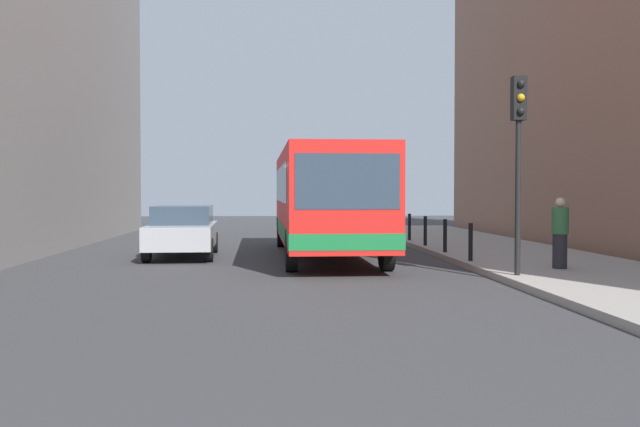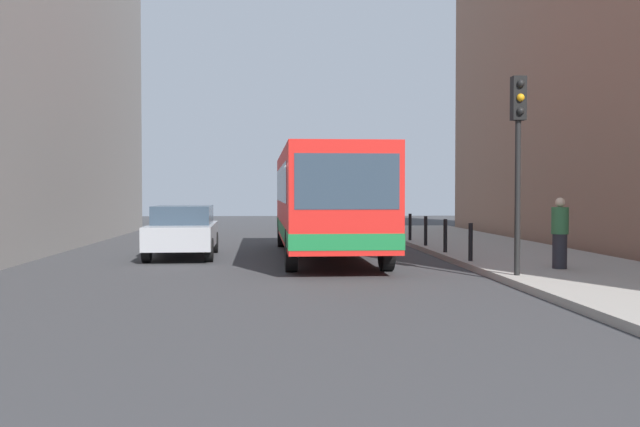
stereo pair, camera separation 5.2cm
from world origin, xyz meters
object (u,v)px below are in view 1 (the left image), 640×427
bollard_near (471,242)px  bollard_far (425,231)px  traffic_light (519,137)px  bollard_mid (445,236)px  bus (324,197)px  bollard_farthest (409,227)px  pedestrian_near_signal (560,233)px  car_beside_bus (183,230)px

bollard_near → bollard_far: 5.24m
traffic_light → bollard_mid: 6.24m
bus → bollard_farthest: bearing=-127.2°
traffic_light → pedestrian_near_signal: (1.40, 1.23, -2.06)m
car_beside_bus → bollard_farthest: bearing=-150.1°
pedestrian_near_signal → bus: bearing=-176.8°
bollard_far → pedestrian_near_signal: bearing=-78.2°
bus → traffic_light: 7.38m
traffic_light → bollard_far: (-0.10, 8.38, -2.38)m
pedestrian_near_signal → bollard_farthest: bearing=148.1°
bollard_far → traffic_light: bearing=-89.3°
car_beside_bus → traffic_light: (7.61, -6.38, 2.22)m
bollard_mid → bollard_farthest: bearing=90.0°
pedestrian_near_signal → bollard_far: bearing=151.2°
bollard_far → bollard_farthest: size_ratio=1.00×
car_beside_bus → bollard_farthest: car_beside_bus is taller
bollard_far → bollard_near: bearing=-90.0°
car_beside_bus → bollard_mid: size_ratio=4.69×
bollard_mid → bollard_far: 2.62m
bollard_near → bollard_mid: size_ratio=1.00×
bollard_mid → pedestrian_near_signal: pedestrian_near_signal is taller
bollard_near → bollard_far: (0.00, 5.24, 0.00)m
car_beside_bus → bollard_near: car_beside_bus is taller
pedestrian_near_signal → bollard_near: bearing=177.4°
traffic_light → car_beside_bus: bearing=140.0°
traffic_light → bus: bearing=119.1°
bollard_near → pedestrian_near_signal: (1.50, -1.92, 0.32)m
bollard_mid → bollard_far: (0.00, 2.62, 0.00)m
car_beside_bus → bollard_mid: car_beside_bus is taller
bollard_far → bollard_farthest: same height
bollard_mid → bollard_far: size_ratio=1.00×
car_beside_bus → pedestrian_near_signal: pedestrian_near_signal is taller
bollard_mid → bollard_farthest: 5.24m
bus → bollard_far: 4.14m
bollard_far → bollard_farthest: 2.62m
bus → bollard_near: (3.43, -3.21, -1.10)m
bus → car_beside_bus: (-4.07, 0.02, -0.94)m
traffic_light → bollard_mid: size_ratio=4.32×
bollard_near → bollard_mid: (0.00, 2.62, 0.00)m
bus → bollard_far: (3.43, 2.03, -1.10)m
bollard_farthest → bollard_near: bearing=-90.0°
car_beside_bus → traffic_light: 10.17m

